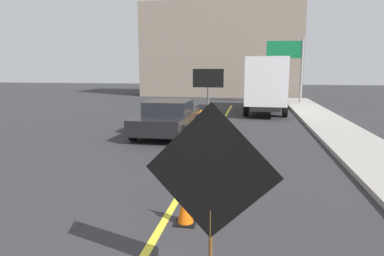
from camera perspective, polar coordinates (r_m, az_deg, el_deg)
lane_center_stripe at (r=8.08m, az=-1.14°, el=-9.55°), size 0.14×36.00×0.01m
roadwork_sign at (r=3.98m, az=3.24°, el=-7.99°), size 1.62×0.24×2.33m
arrow_board_trailer at (r=17.81m, az=2.68°, el=2.74°), size 1.60×1.82×2.70m
box_truck at (r=21.85m, az=12.39°, el=7.36°), size 2.69×7.79×3.35m
pickup_car at (r=14.19m, az=-4.08°, el=1.78°), size 2.15×4.62×1.38m
highway_guide_sign at (r=27.50m, az=16.39°, el=11.02°), size 2.79×0.27×5.00m
far_building_block at (r=35.90m, az=4.96°, el=12.78°), size 15.56×6.54×9.06m
traffic_cone_near_sign at (r=6.07m, az=-1.09°, el=-12.48°), size 0.36×0.36×0.77m
traffic_cone_mid_lane at (r=8.94m, az=0.26°, el=-5.34°), size 0.36×0.36×0.70m
traffic_cone_far_lane at (r=11.46m, az=1.98°, el=-2.07°), size 0.36×0.36×0.65m
traffic_cone_curbside at (r=14.30m, az=1.80°, el=0.41°), size 0.36×0.36×0.69m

